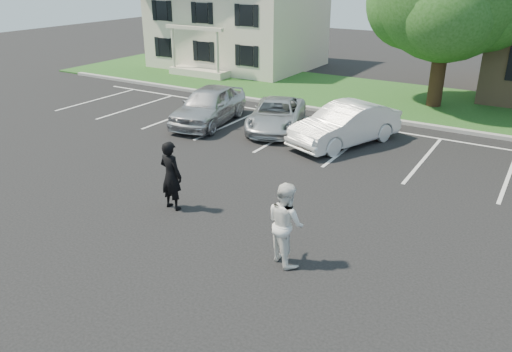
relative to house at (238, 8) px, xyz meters
The scene contains 10 objects.
ground_plane 24.14m from the house, 56.94° to the right, with size 90.00×90.00×0.00m, color black.
curb 15.71m from the house, 31.52° to the right, with size 40.00×0.30×0.15m, color gray.
grass_strip 14.11m from the house, 17.00° to the right, with size 44.00×8.00×0.08m, color #184615.
stall_lines 18.53m from the house, 37.43° to the right, with size 34.00×5.36×0.01m.
house is the anchor object (origin of this frame).
man_black_suit 22.57m from the house, 61.59° to the right, with size 0.73×0.48×2.01m, color black.
man_white_shirt 25.37m from the house, 54.30° to the right, with size 0.97×0.75×1.99m, color white.
car_silver_west 14.28m from the house, 62.11° to the right, with size 1.93×4.79×1.63m, color silver.
car_silver_minivan 15.29m from the house, 50.63° to the right, with size 2.08×4.52×1.26m, color #B7B9BE.
car_white_sedan 17.65m from the house, 43.08° to the right, with size 1.66×4.77×1.57m, color silver.
Camera 1 is at (6.38, -9.45, 6.40)m, focal length 35.00 mm.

